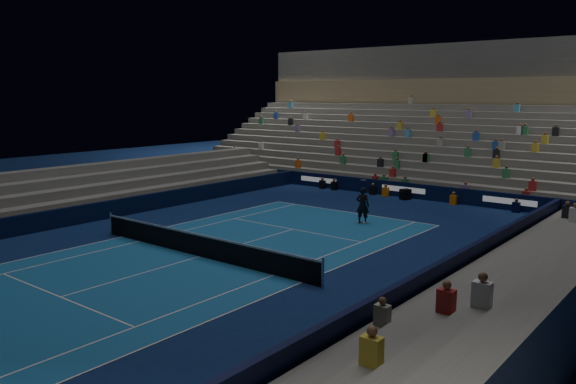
{
  "coord_description": "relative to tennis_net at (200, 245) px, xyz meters",
  "views": [
    {
      "loc": [
        17.73,
        -16.12,
        6.8
      ],
      "look_at": [
        0.0,
        6.0,
        2.0
      ],
      "focal_mm": 35.85,
      "sensor_mm": 36.0,
      "label": 1
    }
  ],
  "objects": [
    {
      "name": "sponsor_barrier_west",
      "position": [
        -9.7,
        0.0,
        -0.0
      ],
      "size": [
        0.25,
        37.0,
        1.0
      ],
      "primitive_type": "cube",
      "color": "black",
      "rests_on": "ground"
    },
    {
      "name": "broadcast_camera",
      "position": [
        0.48,
        17.73,
        -0.15
      ],
      "size": [
        0.72,
        1.07,
        0.69
      ],
      "color": "black",
      "rests_on": "ground"
    },
    {
      "name": "court_surface",
      "position": [
        0.0,
        0.0,
        -0.5
      ],
      "size": [
        10.97,
        23.77,
        0.01
      ],
      "primitive_type": "cube",
      "color": "#1B5C99",
      "rests_on": "ground"
    },
    {
      "name": "tennis_net",
      "position": [
        0.0,
        0.0,
        0.0
      ],
      "size": [
        12.9,
        0.1,
        1.1
      ],
      "color": "#B2B2B7",
      "rests_on": "ground"
    },
    {
      "name": "grandstand_main",
      "position": [
        0.0,
        27.9,
        2.87
      ],
      "size": [
        44.0,
        15.2,
        11.2
      ],
      "color": "#62625D",
      "rests_on": "ground"
    },
    {
      "name": "sponsor_barrier_east",
      "position": [
        9.7,
        0.0,
        -0.0
      ],
      "size": [
        0.25,
        37.0,
        1.0
      ],
      "primitive_type": "cube",
      "color": "black",
      "rests_on": "ground"
    },
    {
      "name": "grandstand_west",
      "position": [
        -13.17,
        0.0,
        0.41
      ],
      "size": [
        5.0,
        37.0,
        2.5
      ],
      "color": "slate",
      "rests_on": "ground"
    },
    {
      "name": "tennis_player",
      "position": [
        2.04,
        9.82,
        0.48
      ],
      "size": [
        0.82,
        0.65,
        1.98
      ],
      "primitive_type": "imported",
      "rotation": [
        0.0,
        0.0,
        3.41
      ],
      "color": "black",
      "rests_on": "ground"
    },
    {
      "name": "ground",
      "position": [
        0.0,
        0.0,
        -0.5
      ],
      "size": [
        90.0,
        90.0,
        0.0
      ],
      "primitive_type": "plane",
      "color": "#0C1E4C",
      "rests_on": "ground"
    },
    {
      "name": "sponsor_barrier_far",
      "position": [
        0.0,
        18.5,
        -0.0
      ],
      "size": [
        44.0,
        0.25,
        1.0
      ],
      "primitive_type": "cube",
      "color": "black",
      "rests_on": "ground"
    },
    {
      "name": "grandstand_east",
      "position": [
        13.17,
        0.0,
        0.41
      ],
      "size": [
        5.0,
        37.0,
        2.5
      ],
      "color": "slate",
      "rests_on": "ground"
    }
  ]
}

